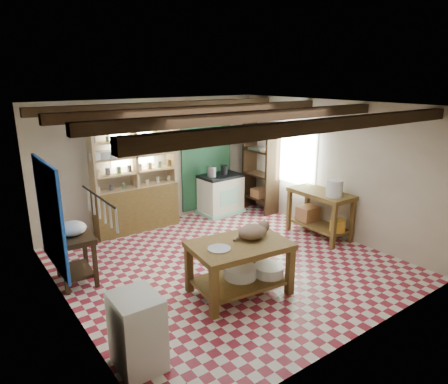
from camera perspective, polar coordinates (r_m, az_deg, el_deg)
floor at (r=6.79m, az=0.41°, el=-10.23°), size 5.00×5.00×0.02m
ceiling at (r=6.10m, az=0.46°, el=12.33°), size 5.00×5.00×0.02m
wall_back at (r=8.40m, az=-9.76°, el=4.20°), size 5.00×0.04×2.60m
wall_front at (r=4.66m, az=19.13°, el=-6.29°), size 5.00×0.04×2.60m
wall_left at (r=5.30m, az=-21.93°, el=-3.85°), size 0.04×5.00×2.60m
wall_right at (r=8.01m, az=15.00°, el=3.30°), size 0.04×5.00×2.60m
ceiling_beams at (r=6.10m, az=0.46°, el=11.21°), size 5.00×3.80×0.15m
blue_wall_patch at (r=6.20m, az=-23.59°, el=-3.15°), size 0.04×1.40×1.60m
green_wall_patch at (r=9.00m, az=-2.51°, el=4.88°), size 1.30×0.04×2.30m
window_back at (r=8.11m, az=-13.01°, el=6.47°), size 0.90×0.02×0.80m
window_right at (r=8.63m, az=9.83°, el=5.19°), size 0.02×1.30×1.20m
utensil_rail at (r=4.06m, az=-17.49°, el=-2.19°), size 0.06×0.90×0.28m
pot_rack at (r=8.52m, az=-0.99°, el=10.59°), size 0.86×0.12×0.36m
shelving_unit at (r=8.06m, az=-12.59°, el=2.07°), size 1.70×0.34×2.20m
tall_rack at (r=9.14m, az=5.25°, el=3.41°), size 0.40×0.86×2.00m
work_table at (r=5.79m, az=2.19°, el=-10.79°), size 1.46×1.06×0.77m
stove at (r=9.02m, az=-0.48°, el=-0.30°), size 0.95×0.67×0.90m
prep_table at (r=6.47m, az=-20.44°, el=-8.87°), size 0.57×0.79×0.76m
white_cabinet at (r=4.56m, az=-12.30°, el=-18.89°), size 0.47×0.57×0.84m
right_counter at (r=7.96m, az=13.47°, el=-3.05°), size 0.64×1.26×0.90m
cat at (r=5.75m, az=4.12°, el=-5.68°), size 0.47×0.37×0.21m
steel_tray at (r=5.42m, az=-0.68°, el=-8.10°), size 0.35×0.35×0.02m
basin_large at (r=5.89m, az=2.35°, el=-11.35°), size 0.52×0.52×0.16m
basin_small at (r=5.98m, az=6.44°, el=-11.06°), size 0.48×0.48×0.15m
kettle_left at (r=8.73m, az=-1.77°, el=2.96°), size 0.21×0.21×0.23m
kettle_right at (r=8.94m, az=0.02°, el=3.22°), size 0.17×0.17×0.20m
enamel_bowl at (r=6.29m, az=-20.86°, el=-4.88°), size 0.44×0.44×0.20m
white_bucket at (r=7.53m, az=15.50°, el=0.52°), size 0.31×0.31×0.31m
wicker_basket at (r=8.17m, az=11.88°, el=-2.98°), size 0.40×0.32×0.28m
yellow_tub at (r=7.73m, az=15.91°, el=-4.65°), size 0.29×0.29×0.21m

